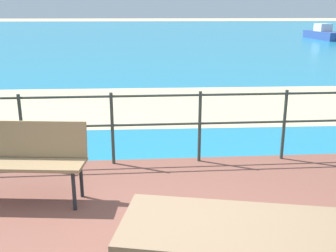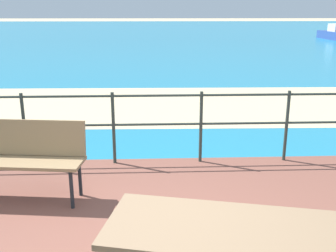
{
  "view_description": "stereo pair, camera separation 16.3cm",
  "coord_description": "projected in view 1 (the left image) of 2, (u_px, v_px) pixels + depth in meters",
  "views": [
    {
      "loc": [
        -0.24,
        -2.57,
        2.07
      ],
      "look_at": [
        0.13,
        2.07,
        0.7
      ],
      "focal_mm": 41.75,
      "sensor_mm": 36.0,
      "label": 1
    },
    {
      "loc": [
        -0.08,
        -2.58,
        2.07
      ],
      "look_at": [
        0.13,
        2.07,
        0.7
      ],
      "focal_mm": 41.75,
      "sensor_mm": 36.0,
      "label": 2
    }
  ],
  "objects": [
    {
      "name": "railing_fence",
      "position": [
        156.0,
        119.0,
        5.23
      ],
      "size": [
        5.94,
        0.04,
        0.99
      ],
      "color": "#2D3833",
      "rests_on": "patio_paving"
    },
    {
      "name": "park_bench",
      "position": [
        18.0,
        154.0,
        4.21
      ],
      "size": [
        1.49,
        0.59,
        0.87
      ],
      "rotation": [
        0.0,
        0.0,
        -0.12
      ],
      "color": "#8C704C",
      "rests_on": "patio_paving"
    },
    {
      "name": "picnic_table",
      "position": [
        247.0,
        252.0,
        2.43
      ],
      "size": [
        1.84,
        1.67,
        0.74
      ],
      "rotation": [
        0.0,
        0.0,
        -0.23
      ],
      "color": "#7A6047",
      "rests_on": "patio_paving"
    },
    {
      "name": "boat_near",
      "position": [
        324.0,
        34.0,
        29.8
      ],
      "size": [
        1.5,
        5.47,
        1.15
      ],
      "rotation": [
        0.0,
        0.0,
        4.69
      ],
      "color": "#2D478C",
      "rests_on": "sea_water"
    },
    {
      "name": "beach_strip",
      "position": [
        148.0,
        105.0,
        8.97
      ],
      "size": [
        54.07,
        5.05,
        0.01
      ],
      "primitive_type": "cube",
      "rotation": [
        0.0,
        0.0,
        -0.02
      ],
      "color": "tan",
      "rests_on": "ground"
    },
    {
      "name": "sea_water",
      "position": [
        139.0,
        32.0,
        41.31
      ],
      "size": [
        90.0,
        90.0,
        0.01
      ],
      "primitive_type": "cube",
      "color": "teal",
      "rests_on": "ground"
    }
  ]
}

